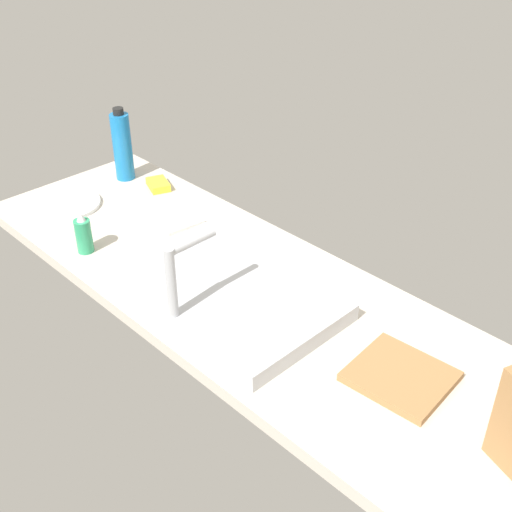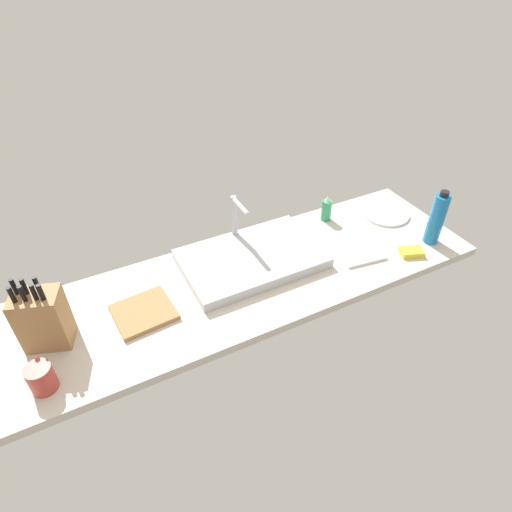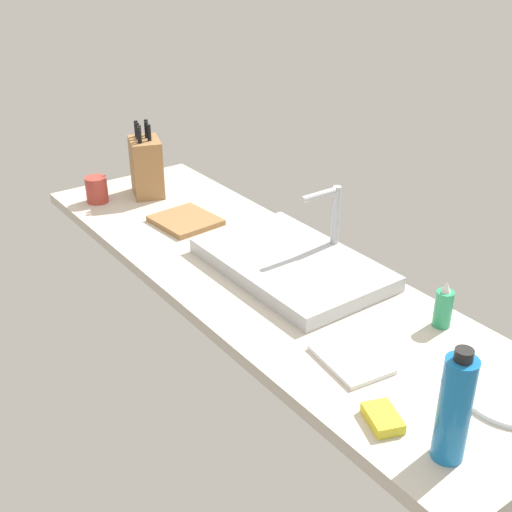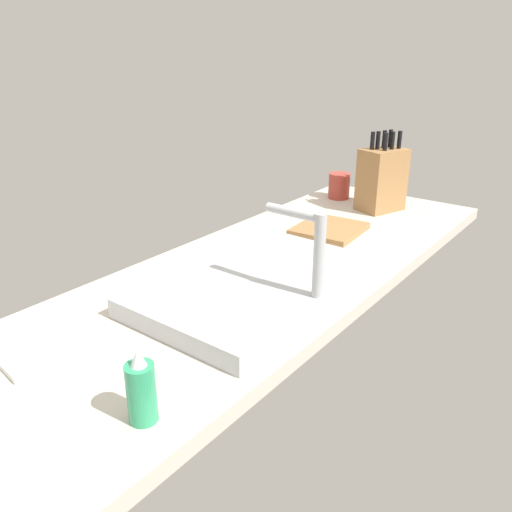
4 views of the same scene
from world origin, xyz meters
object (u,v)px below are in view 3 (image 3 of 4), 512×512
dish_towel (351,359)px  coffee_mug (97,190)px  knife_block (146,166)px  soap_bottle (443,307)px  faucet (332,217)px  sink_basin (292,264)px  cutting_board (186,221)px  dinner_plate (512,395)px  water_bottle (455,408)px  dish_sponge (383,418)px

dish_towel → coffee_mug: 123.75cm
knife_block → soap_bottle: (121.53, 18.20, -5.31)cm
coffee_mug → dish_towel: bearing=3.5°
faucet → sink_basin: bearing=-91.3°
soap_bottle → coffee_mug: size_ratio=1.36×
sink_basin → knife_block: (-77.04, -5.77, 8.50)cm
soap_bottle → dish_towel: bearing=-94.3°
knife_block → cutting_board: (30.39, -2.08, -9.78)cm
dinner_plate → coffee_mug: coffee_mug is taller
cutting_board → soap_bottle: (91.14, 20.28, 4.47)cm
cutting_board → coffee_mug: coffee_mug is taller
sink_basin → water_bottle: 78.78cm
water_bottle → dish_towel: bearing=169.7°
faucet → cutting_board: 53.44cm
sink_basin → dish_sponge: sink_basin is taller
dish_sponge → sink_basin: bearing=157.4°
faucet → dish_sponge: faucet is taller
sink_basin → cutting_board: size_ratio=2.74×
cutting_board → dish_sponge: dish_sponge is taller
sink_basin → dish_towel: sink_basin is taller
soap_bottle → coffee_mug: (-125.63, -36.30, -0.77)cm
faucet → knife_block: knife_block is taller
faucet → coffee_mug: faucet is taller
faucet → coffee_mug: 90.40cm
soap_bottle → water_bottle: size_ratio=0.51×
knife_block → dish_towel: knife_block is taller
cutting_board → soap_bottle: size_ratio=1.61×
coffee_mug → dish_sponge: (142.43, -1.61, -3.41)cm
soap_bottle → dish_sponge: 41.67cm
faucet → water_bottle: (74.68, -36.54, -1.92)cm
knife_block → soap_bottle: bearing=27.8°
faucet → water_bottle: bearing=-26.1°
water_bottle → dinner_plate: bearing=97.3°
soap_bottle → dinner_plate: 29.35cm
sink_basin → coffee_mug: 84.60cm
faucet → coffee_mug: bearing=-154.9°
faucet → water_bottle: water_bottle is taller
water_bottle → dish_sponge: (-13.70, -3.27, -10.32)cm
knife_block → soap_bottle: size_ratio=2.11×
soap_bottle → dish_sponge: (16.81, -37.91, -4.17)cm
sink_basin → water_bottle: water_bottle is taller
water_bottle → dish_towel: 34.97cm
faucet → dinner_plate: faucet is taller
sink_basin → cutting_board: 47.32cm
coffee_mug → dinner_plate: bearing=9.9°
water_bottle → sink_basin: bearing=163.5°
knife_block → faucet: bearing=33.8°
water_bottle → dinner_plate: water_bottle is taller
cutting_board → dish_sponge: size_ratio=2.24×
dish_towel → knife_block: bearing=175.0°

